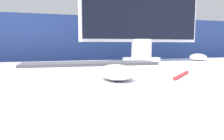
# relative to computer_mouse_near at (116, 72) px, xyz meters

# --- Properties ---
(partition_panel) EXTENTS (5.00, 0.03, 1.00)m
(partition_panel) POSITION_rel_computer_mouse_near_xyz_m (0.03, 0.75, -0.29)
(partition_panel) COLOR navy
(partition_panel) RESTS_ON ground_plane
(computer_mouse_near) EXTENTS (0.08, 0.11, 0.03)m
(computer_mouse_near) POSITION_rel_computer_mouse_near_xyz_m (0.00, 0.00, 0.00)
(computer_mouse_near) COLOR white
(computer_mouse_near) RESTS_ON desk
(keyboard) EXTENTS (0.42, 0.15, 0.02)m
(keyboard) POSITION_rel_computer_mouse_near_xyz_m (-0.01, 0.20, -0.01)
(keyboard) COLOR silver
(keyboard) RESTS_ON desk
(computer_mouse_far) EXTENTS (0.07, 0.10, 0.03)m
(computer_mouse_far) POSITION_rel_computer_mouse_near_xyz_m (0.57, 0.44, 0.00)
(computer_mouse_far) COLOR white
(computer_mouse_far) RESTS_ON desk
(pen) EXTENTS (0.10, 0.10, 0.01)m
(pen) POSITION_rel_computer_mouse_near_xyz_m (0.16, 0.00, -0.01)
(pen) COLOR red
(pen) RESTS_ON desk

